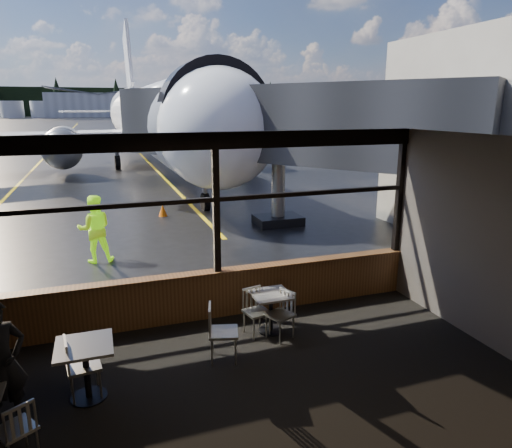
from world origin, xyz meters
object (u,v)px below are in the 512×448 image
airliner (153,74)px  cone_nose (163,210)px  jet_bridge (284,154)px  ground_crew (95,229)px  cafe_table_mid (87,372)px  chair_mid_w (84,366)px  chair_left_s (16,430)px  chair_near_n (257,312)px  chair_near_w (223,333)px  passenger (2,365)px  cafe_table_near (271,313)px  chair_near_e (280,315)px

airliner → cone_nose: airliner is taller
jet_bridge → ground_crew: 6.15m
cafe_table_mid → cone_nose: size_ratio=1.86×
chair_mid_w → chair_left_s: 1.24m
chair_mid_w → chair_near_n: bearing=100.3°
jet_bridge → chair_near_w: jet_bridge is taller
airliner → passenger: size_ratio=22.46×
cafe_table_mid → chair_near_w: 2.06m
cafe_table_near → chair_mid_w: bearing=-163.6°
chair_near_e → ground_crew: size_ratio=0.49×
airliner → chair_near_w: bearing=-95.7°
chair_near_w → chair_near_n: (0.78, 0.62, -0.05)m
passenger → cone_nose: size_ratio=3.88×
chair_mid_w → passenger: size_ratio=0.53×
chair_near_e → chair_left_s: bearing=89.4°
cafe_table_near → chair_near_n: 0.28m
cafe_table_near → chair_near_e: bearing=-76.7°
chair_mid_w → passenger: passenger is taller
airliner → passenger: airliner is taller
airliner → chair_near_e: (-0.90, -23.30, -5.44)m
chair_near_e → chair_mid_w: (-3.17, -0.64, 0.03)m
chair_near_w → passenger: 3.06m
chair_mid_w → ground_crew: size_ratio=0.52×
chair_near_n → ground_crew: size_ratio=0.48×
chair_near_n → chair_near_e: bearing=130.3°
chair_near_w → chair_near_n: bearing=143.6°
jet_bridge → passenger: (-6.89, -7.68, -1.62)m
passenger → cafe_table_near: bearing=-17.7°
airliner → jet_bridge: airliner is taller
chair_near_e → passenger: size_ratio=0.50×
chair_near_e → chair_near_w: 1.17m
chair_mid_w → ground_crew: 6.02m
airliner → chair_near_w: (-2.01, -23.67, -5.39)m
chair_near_w → chair_left_s: bearing=-50.3°
cone_nose → passenger: bearing=-107.4°
chair_mid_w → jet_bridge: bearing=133.6°
chair_left_s → chair_near_e: bearing=-8.8°
chair_mid_w → cone_nose: bearing=159.3°
chair_near_n → passenger: 3.97m
chair_mid_w → cone_nose: (2.53, 10.59, -0.24)m
cafe_table_mid → chair_near_e: bearing=12.7°
chair_near_e → cone_nose: bearing=-20.0°
cafe_table_mid → chair_near_n: bearing=19.0°
chair_left_s → airliner: bearing=47.2°
cafe_table_mid → cone_nose: cafe_table_mid is taller
cafe_table_near → chair_near_n: size_ratio=0.87×
chair_near_w → chair_mid_w: bearing=-67.8°
chair_near_w → passenger: passenger is taller
cafe_table_near → ground_crew: bearing=119.8°
passenger → chair_near_w: bearing=-23.4°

